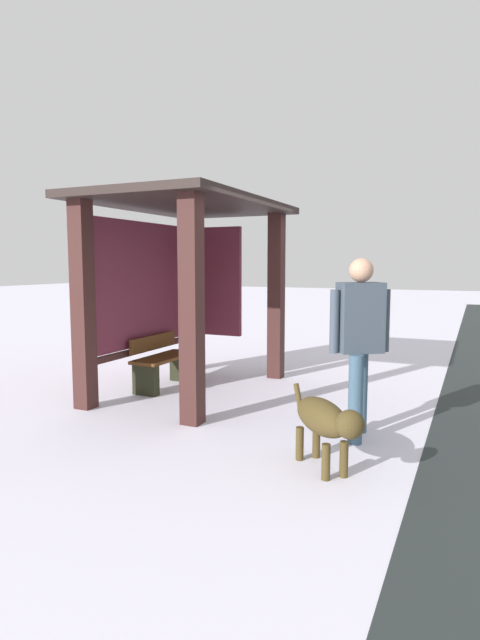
{
  "coord_description": "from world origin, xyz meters",
  "views": [
    {
      "loc": [
        -5.99,
        -3.47,
        1.72
      ],
      "look_at": [
        0.38,
        -0.54,
        0.96
      ],
      "focal_mm": 29.03,
      "sensor_mm": 36.0,
      "label": 1
    }
  ],
  "objects_px": {
    "person_walking": "(360,334)",
    "dog": "(325,420)",
    "bench_left_inside": "(163,364)",
    "bus_shelter": "(182,258)"
  },
  "relations": [
    {
      "from": "bus_shelter",
      "to": "bench_left_inside",
      "type": "xyz_separation_m",
      "value": [
        -0.1,
        0.27,
        -1.47
      ]
    },
    {
      "from": "bus_shelter",
      "to": "person_walking",
      "type": "xyz_separation_m",
      "value": [
        -1.06,
        -2.63,
        -0.76
      ]
    },
    {
      "from": "person_walking",
      "to": "bus_shelter",
      "type": "bearing_deg",
      "value": 68.08
    },
    {
      "from": "bus_shelter",
      "to": "person_walking",
      "type": "distance_m",
      "value": 2.94
    },
    {
      "from": "person_walking",
      "to": "dog",
      "type": "bearing_deg",
      "value": 175.79
    },
    {
      "from": "bench_left_inside",
      "to": "dog",
      "type": "distance_m",
      "value": 3.43
    },
    {
      "from": "person_walking",
      "to": "dog",
      "type": "height_order",
      "value": "person_walking"
    },
    {
      "from": "bench_left_inside",
      "to": "dog",
      "type": "xyz_separation_m",
      "value": [
        -1.92,
        -2.84,
        0.1
      ]
    },
    {
      "from": "dog",
      "to": "bus_shelter",
      "type": "bearing_deg",
      "value": 51.82
    },
    {
      "from": "person_walking",
      "to": "bench_left_inside",
      "type": "bearing_deg",
      "value": 71.67
    }
  ]
}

